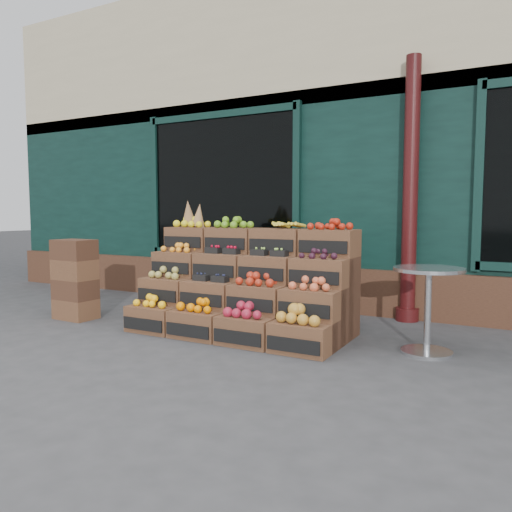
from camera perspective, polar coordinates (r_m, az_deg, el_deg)
The scene contains 6 objects.
ground at distance 5.06m, azimuth -1.85°, elevation -10.36°, with size 60.00×60.00×0.00m, color #38383A.
shop_facade at distance 9.69m, azimuth 13.96°, elevation 11.15°, with size 12.00×6.24×4.80m.
crate_display at distance 5.62m, azimuth -1.28°, elevation -4.00°, with size 2.38×1.16×1.49m.
spare_crates at distance 6.66m, azimuth -19.98°, elevation -2.53°, with size 0.51×0.36×1.00m.
bistro_table at distance 4.98m, azimuth 19.07°, elevation -4.81°, with size 0.66×0.66×0.82m.
shopkeeper at distance 7.95m, azimuth -2.22°, elevation 3.16°, with size 0.79×0.52×2.16m, color #1F6C37.
Camera 1 is at (2.48, -4.20, 1.34)m, focal length 35.00 mm.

